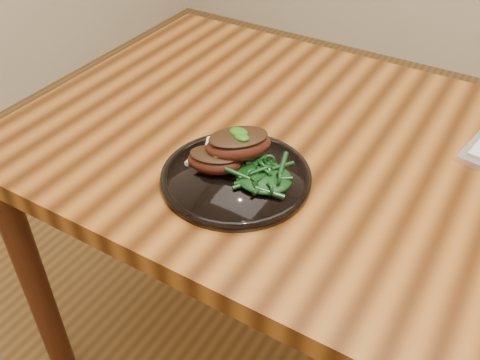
{
  "coord_description": "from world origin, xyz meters",
  "views": [
    {
      "loc": [
        0.1,
        -0.79,
        1.34
      ],
      "look_at": [
        -0.26,
        -0.2,
        0.78
      ],
      "focal_mm": 40.0,
      "sensor_mm": 36.0,
      "label": 1
    }
  ],
  "objects_px": {
    "desk": "(417,214)",
    "plate": "(236,177)",
    "lamb_chop_front": "(214,160)",
    "greens_heap": "(264,174)"
  },
  "relations": [
    {
      "from": "desk",
      "to": "lamb_chop_front",
      "type": "height_order",
      "value": "lamb_chop_front"
    },
    {
      "from": "desk",
      "to": "plate",
      "type": "height_order",
      "value": "plate"
    },
    {
      "from": "greens_heap",
      "to": "lamb_chop_front",
      "type": "bearing_deg",
      "value": -171.09
    },
    {
      "from": "plate",
      "to": "desk",
      "type": "bearing_deg",
      "value": 31.64
    },
    {
      "from": "lamb_chop_front",
      "to": "desk",
      "type": "bearing_deg",
      "value": 29.79
    },
    {
      "from": "greens_heap",
      "to": "desk",
      "type": "bearing_deg",
      "value": 36.2
    },
    {
      "from": "desk",
      "to": "lamb_chop_front",
      "type": "bearing_deg",
      "value": -150.21
    },
    {
      "from": "lamb_chop_front",
      "to": "greens_heap",
      "type": "bearing_deg",
      "value": 8.91
    },
    {
      "from": "desk",
      "to": "lamb_chop_front",
      "type": "xyz_separation_m",
      "value": [
        -0.32,
        -0.18,
        0.12
      ]
    },
    {
      "from": "plate",
      "to": "lamb_chop_front",
      "type": "relative_size",
      "value": 2.34
    }
  ]
}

